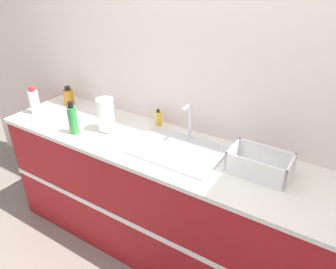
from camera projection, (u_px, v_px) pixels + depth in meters
wall_back at (193, 79)px, 2.21m from camera, size 4.96×0.06×2.60m
counter_cabinet at (167, 202)px, 2.37m from camera, size 2.58×0.63×0.93m
sink at (176, 149)px, 2.10m from camera, size 0.59×0.40×0.27m
paper_towel_roll at (106, 115)px, 2.30m from camera, size 0.12×0.12×0.24m
dish_rack at (259, 166)px, 1.87m from camera, size 0.34×0.21×0.13m
bottle_white_spray at (34, 102)px, 2.56m from camera, size 0.08×0.08×0.22m
bottle_green at (73, 120)px, 2.27m from camera, size 0.06×0.06×0.24m
bottle_amber at (69, 97)px, 2.73m from camera, size 0.08×0.08×0.16m
soap_dispenser at (158, 119)px, 2.39m from camera, size 0.05×0.05×0.13m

